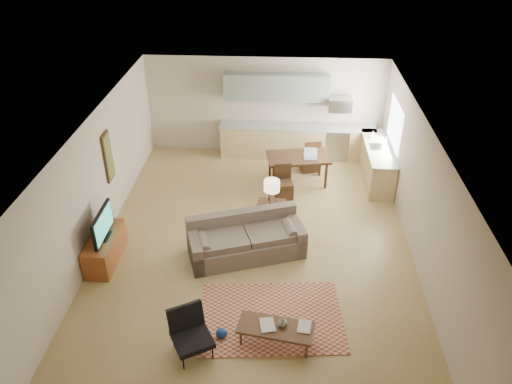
# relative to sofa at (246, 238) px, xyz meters

# --- Properties ---
(room) EXTENTS (9.00, 9.00, 9.00)m
(room) POSITION_rel_sofa_xyz_m (0.16, 0.30, 0.93)
(room) COLOR #967E49
(room) RESTS_ON ground
(kitchen_counter_back) EXTENTS (4.26, 0.64, 0.92)m
(kitchen_counter_back) POSITION_rel_sofa_xyz_m (1.06, 4.48, 0.04)
(kitchen_counter_back) COLOR tan
(kitchen_counter_back) RESTS_ON ground
(kitchen_counter_right) EXTENTS (0.64, 2.26, 0.92)m
(kitchen_counter_right) POSITION_rel_sofa_xyz_m (3.09, 3.30, 0.04)
(kitchen_counter_right) COLOR tan
(kitchen_counter_right) RESTS_ON ground
(kitchen_range) EXTENTS (0.62, 0.62, 0.90)m
(kitchen_range) POSITION_rel_sofa_xyz_m (2.16, 4.48, 0.03)
(kitchen_range) COLOR #A5A8AD
(kitchen_range) RESTS_ON ground
(kitchen_microwave) EXTENTS (0.62, 0.40, 0.35)m
(kitchen_microwave) POSITION_rel_sofa_xyz_m (2.16, 4.50, 1.13)
(kitchen_microwave) COLOR #A5A8AD
(kitchen_microwave) RESTS_ON room
(upper_cabinets) EXTENTS (2.80, 0.34, 0.70)m
(upper_cabinets) POSITION_rel_sofa_xyz_m (0.46, 4.63, 1.53)
(upper_cabinets) COLOR gray
(upper_cabinets) RESTS_ON room
(window_right) EXTENTS (0.02, 1.40, 1.05)m
(window_right) POSITION_rel_sofa_xyz_m (3.39, 3.30, 1.13)
(window_right) COLOR white
(window_right) RESTS_ON room
(wall_art_left) EXTENTS (0.06, 0.42, 1.10)m
(wall_art_left) POSITION_rel_sofa_xyz_m (-3.05, 1.20, 1.13)
(wall_art_left) COLOR olive
(wall_art_left) RESTS_ON room
(triptych) EXTENTS (1.70, 0.04, 0.50)m
(triptych) POSITION_rel_sofa_xyz_m (0.06, 4.77, 1.33)
(triptych) COLOR beige
(triptych) RESTS_ON room
(rug) EXTENTS (2.64, 1.95, 0.02)m
(rug) POSITION_rel_sofa_xyz_m (0.57, -1.75, -0.41)
(rug) COLOR #9A3D2E
(rug) RESTS_ON floor
(sofa) EXTENTS (2.62, 1.77, 0.84)m
(sofa) POSITION_rel_sofa_xyz_m (0.00, 0.00, 0.00)
(sofa) COLOR #64584D
(sofa) RESTS_ON floor
(coffee_table) EXTENTS (1.32, 0.70, 0.38)m
(coffee_table) POSITION_rel_sofa_xyz_m (0.66, -2.31, -0.23)
(coffee_table) COLOR #482C19
(coffee_table) RESTS_ON floor
(book_a) EXTENTS (0.36, 0.41, 0.03)m
(book_a) POSITION_rel_sofa_xyz_m (0.41, -2.32, -0.03)
(book_a) COLOR maroon
(book_a) RESTS_ON coffee_table
(book_b) EXTENTS (0.29, 0.35, 0.02)m
(book_b) POSITION_rel_sofa_xyz_m (1.02, -2.27, -0.04)
(book_b) COLOR navy
(book_b) RESTS_ON coffee_table
(vase) EXTENTS (0.16, 0.16, 0.17)m
(vase) POSITION_rel_sofa_xyz_m (0.77, -2.28, 0.04)
(vase) COLOR black
(vase) RESTS_ON coffee_table
(armchair) EXTENTS (0.93, 0.93, 0.78)m
(armchair) POSITION_rel_sofa_xyz_m (-0.67, -2.60, -0.03)
(armchair) COLOR black
(armchair) RESTS_ON floor
(tv_credenza) EXTENTS (0.50, 1.30, 0.60)m
(tv_credenza) POSITION_rel_sofa_xyz_m (-2.82, -0.38, -0.12)
(tv_credenza) COLOR brown
(tv_credenza) RESTS_ON floor
(tv) EXTENTS (0.10, 1.00, 0.60)m
(tv) POSITION_rel_sofa_xyz_m (-2.77, -0.38, 0.48)
(tv) COLOR black
(tv) RESTS_ON tv_credenza
(console_table) EXTENTS (0.64, 0.46, 0.70)m
(console_table) POSITION_rel_sofa_xyz_m (0.48, 0.92, -0.07)
(console_table) COLOR #341F12
(console_table) RESTS_ON floor
(table_lamp) EXTENTS (0.38, 0.38, 0.56)m
(table_lamp) POSITION_rel_sofa_xyz_m (0.48, 0.92, 0.56)
(table_lamp) COLOR beige
(table_lamp) RESTS_ON console_table
(dining_table) EXTENTS (1.65, 1.12, 0.77)m
(dining_table) POSITION_rel_sofa_xyz_m (1.07, 2.96, -0.04)
(dining_table) COLOR #341F12
(dining_table) RESTS_ON floor
(dining_chair_near) EXTENTS (0.49, 0.50, 0.85)m
(dining_chair_near) POSITION_rel_sofa_xyz_m (0.74, 2.24, 0.01)
(dining_chair_near) COLOR #341F12
(dining_chair_near) RESTS_ON floor
(dining_chair_far) EXTENTS (0.54, 0.56, 0.92)m
(dining_chair_far) POSITION_rel_sofa_xyz_m (1.40, 3.69, 0.04)
(dining_chair_far) COLOR #341F12
(dining_chair_far) RESTS_ON floor
(laptop) EXTENTS (0.32, 0.24, 0.24)m
(laptop) POSITION_rel_sofa_xyz_m (1.37, 2.86, 0.47)
(laptop) COLOR #A5A8AD
(laptop) RESTS_ON dining_table
(soap_bottle) EXTENTS (0.10, 0.10, 0.19)m
(soap_bottle) POSITION_rel_sofa_xyz_m (2.99, 3.83, 0.60)
(soap_bottle) COLOR beige
(soap_bottle) RESTS_ON kitchen_counter_right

